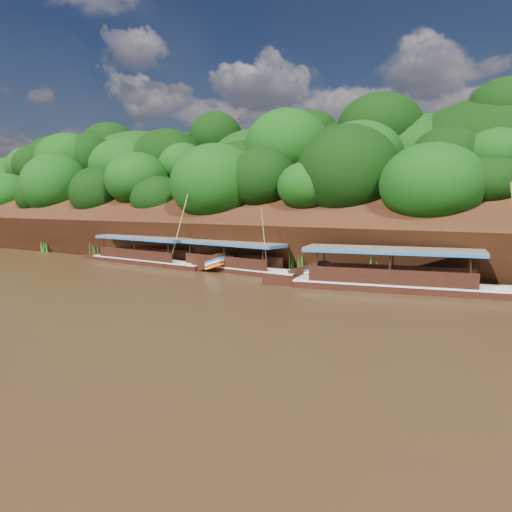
{
  "coord_description": "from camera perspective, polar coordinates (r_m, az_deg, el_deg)",
  "views": [
    {
      "loc": [
        19.03,
        -25.12,
        5.74
      ],
      "look_at": [
        -0.26,
        7.0,
        1.5
      ],
      "focal_mm": 35.0,
      "sensor_mm": 36.0,
      "label": 1
    }
  ],
  "objects": [
    {
      "name": "riverbank",
      "position": [
        51.64,
        9.27,
        2.1
      ],
      "size": [
        120.0,
        30.06,
        19.4
      ],
      "color": "black",
      "rests_on": "ground"
    },
    {
      "name": "boat_2",
      "position": [
        45.02,
        -11.42,
        -0.29
      ],
      "size": [
        15.55,
        3.38,
        6.65
      ],
      "rotation": [
        0.0,
        0.0,
        -0.08
      ],
      "color": "black",
      "rests_on": "ground"
    },
    {
      "name": "boat_0",
      "position": [
        32.77,
        18.17,
        -2.87
      ],
      "size": [
        16.7,
        5.35,
        7.2
      ],
      "rotation": [
        0.0,
        0.0,
        0.19
      ],
      "color": "black",
      "rests_on": "ground"
    },
    {
      "name": "reeds",
      "position": [
        41.37,
        -2.01,
        -0.3
      ],
      "size": [
        49.89,
        2.27,
        1.95
      ],
      "color": "#1D6C1B",
      "rests_on": "ground"
    },
    {
      "name": "boat_1",
      "position": [
        39.17,
        -1.15,
        -1.17
      ],
      "size": [
        13.9,
        3.56,
        5.6
      ],
      "rotation": [
        0.0,
        0.0,
        -0.11
      ],
      "color": "black",
      "rests_on": "ground"
    },
    {
      "name": "ground",
      "position": [
        32.04,
        -6.07,
        -3.89
      ],
      "size": [
        160.0,
        160.0,
        0.0
      ],
      "primitive_type": "plane",
      "color": "black",
      "rests_on": "ground"
    }
  ]
}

